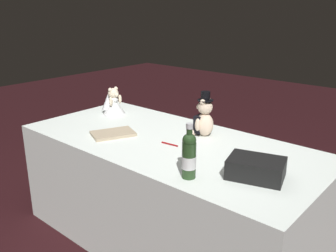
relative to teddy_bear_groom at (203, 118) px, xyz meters
The scene contains 8 objects.
ground_plane 0.91m from the teddy_bear_groom, 63.96° to the left, with size 12.00×12.00×0.00m, color black.
reception_table 0.56m from the teddy_bear_groom, 63.96° to the left, with size 2.04×0.95×0.75m, color white.
teddy_bear_groom is the anchor object (origin of this frame).
teddy_bear_bride 0.88m from the teddy_bear_groom, ahead, with size 0.21×0.18×0.22m.
champagne_bottle 0.66m from the teddy_bear_groom, 119.27° to the left, with size 0.07×0.07×0.29m.
signing_pen 0.32m from the teddy_bear_groom, 78.42° to the left, with size 0.13×0.02×0.01m.
gift_case_black 0.68m from the teddy_bear_groom, 149.16° to the left, with size 0.33×0.27×0.10m.
guestbook 0.63m from the teddy_bear_groom, 40.50° to the left, with size 0.19×0.28×0.02m, color tan.
Camera 1 is at (-1.48, 1.71, 1.60)m, focal length 39.25 mm.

